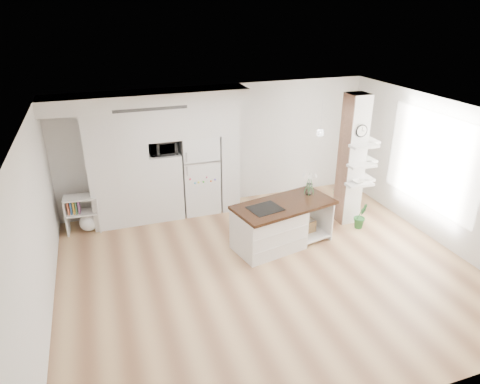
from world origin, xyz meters
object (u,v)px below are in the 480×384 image
object	(u,v)px
refrigerator	(199,173)
bookshelf	(85,216)
kitchen_island	(274,226)
floor_plant_a	(360,216)

from	to	relation	value
refrigerator	bookshelf	xyz separation A→B (m)	(-2.44, -0.19, -0.54)
bookshelf	kitchen_island	bearing A→B (deg)	-24.80
kitchen_island	floor_plant_a	size ratio (longest dim) A/B	3.87
refrigerator	floor_plant_a	size ratio (longest dim) A/B	3.31
refrigerator	kitchen_island	bearing A→B (deg)	-65.24
floor_plant_a	kitchen_island	bearing A→B (deg)	-176.58
refrigerator	floor_plant_a	distance (m)	3.52
refrigerator	floor_plant_a	xyz separation A→B (m)	(2.91, -1.88, -0.61)
refrigerator	kitchen_island	size ratio (longest dim) A/B	0.86
bookshelf	floor_plant_a	xyz separation A→B (m)	(5.35, -1.70, -0.07)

